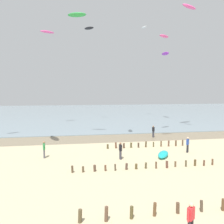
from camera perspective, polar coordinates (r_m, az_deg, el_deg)
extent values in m
cube|color=#84755B|center=(32.77, -3.17, -6.60)|extent=(120.00, 5.32, 0.01)
cube|color=#7F939E|center=(69.96, -6.38, -0.16)|extent=(160.00, 70.00, 0.10)
cylinder|color=brown|center=(13.17, -7.88, -24.06)|extent=(0.22, 0.22, 0.73)
cylinder|color=brown|center=(13.18, -1.42, -23.81)|extent=(0.22, 0.20, 0.80)
cylinder|color=brown|center=(13.43, 4.84, -23.45)|extent=(0.20, 0.19, 0.70)
cylinder|color=brown|center=(13.80, 10.48, -22.52)|extent=(0.19, 0.20, 0.77)
cylinder|color=brown|center=(14.36, 15.90, -21.79)|extent=(0.21, 0.21, 0.63)
cylinder|color=#4D3E31|center=(14.94, 21.18, -20.78)|extent=(0.17, 0.19, 0.65)
cylinder|color=brown|center=(15.48, 25.74, -19.89)|extent=(0.22, 0.22, 0.70)
cylinder|color=#4E3E2D|center=(20.01, -9.75, -13.72)|extent=(0.20, 0.20, 0.59)
cylinder|color=brown|center=(19.99, -7.15, -13.84)|extent=(0.18, 0.19, 0.50)
cylinder|color=brown|center=(20.08, -4.29, -13.64)|extent=(0.23, 0.24, 0.56)
cylinder|color=brown|center=(20.16, -1.64, -13.64)|extent=(0.18, 0.18, 0.50)
cylinder|color=#4B4030|center=(20.18, 0.81, -13.49)|extent=(0.16, 0.15, 0.58)
cylinder|color=brown|center=(20.47, 3.60, -13.25)|extent=(0.23, 0.21, 0.57)
cylinder|color=brown|center=(20.70, 5.98, -13.20)|extent=(0.22, 0.23, 0.47)
cylinder|color=brown|center=(20.93, 8.34, -12.92)|extent=(0.20, 0.20, 0.54)
cylinder|color=brown|center=(21.07, 10.81, -12.73)|extent=(0.15, 0.15, 0.60)
cylinder|color=brown|center=(21.40, 13.38, -12.47)|extent=(0.23, 0.24, 0.63)
cylinder|color=brown|center=(21.88, 15.35, -12.28)|extent=(0.18, 0.19, 0.50)
cylinder|color=brown|center=(22.21, 17.76, -11.98)|extent=(0.16, 0.18, 0.57)
cylinder|color=brown|center=(22.66, 19.79, -11.67)|extent=(0.21, 0.23, 0.59)
cylinder|color=brown|center=(22.96, 21.73, -11.59)|extent=(0.18, 0.17, 0.53)
cylinder|color=brown|center=(23.51, 23.52, -11.22)|extent=(0.16, 0.18, 0.56)
cylinder|color=#4D442A|center=(27.30, -1.08, -8.49)|extent=(0.22, 0.24, 0.54)
cylinder|color=brown|center=(27.47, 0.96, -8.23)|extent=(0.23, 0.21, 0.70)
cylinder|color=#4F392B|center=(27.60, 2.93, -8.28)|extent=(0.23, 0.24, 0.60)
cylinder|color=#4E4629|center=(27.85, 4.72, -8.15)|extent=(0.23, 0.24, 0.62)
cylinder|color=#4B3A2D|center=(28.00, 6.53, -8.11)|extent=(0.22, 0.22, 0.59)
cylinder|color=#4D3E28|center=(28.28, 8.35, -7.89)|extent=(0.23, 0.22, 0.70)
cylinder|color=brown|center=(28.60, 10.19, -7.86)|extent=(0.16, 0.17, 0.60)
cylinder|color=brown|center=(28.90, 12.00, -7.66)|extent=(0.17, 0.18, 0.69)
cylinder|color=brown|center=(29.22, 13.79, -7.54)|extent=(0.21, 0.20, 0.71)
cylinder|color=brown|center=(29.56, 15.47, -7.43)|extent=(0.21, 0.22, 0.70)
cylinder|color=brown|center=(29.99, 17.01, -7.26)|extent=(0.20, 0.21, 0.73)
cylinder|color=#383842|center=(34.28, 10.04, -5.40)|extent=(0.16, 0.16, 0.88)
cylinder|color=#383842|center=(34.09, 10.22, -5.46)|extent=(0.16, 0.16, 0.88)
cube|color=black|center=(34.05, 10.15, -4.20)|extent=(0.28, 0.39, 0.60)
sphere|color=#9E7051|center=(33.99, 10.16, -3.51)|extent=(0.22, 0.22, 0.22)
cylinder|color=black|center=(34.27, 9.95, -4.23)|extent=(0.09, 0.09, 0.52)
cylinder|color=black|center=(33.86, 10.35, -4.35)|extent=(0.09, 0.09, 0.52)
cylinder|color=#4C4C56|center=(24.76, -16.36, -9.75)|extent=(0.16, 0.16, 0.88)
cylinder|color=#4C4C56|center=(24.55, -16.37, -9.88)|extent=(0.16, 0.16, 0.88)
cube|color=#338C4C|center=(24.47, -16.41, -8.14)|extent=(0.26, 0.38, 0.60)
sphere|color=#9E7051|center=(24.38, -16.44, -7.18)|extent=(0.22, 0.22, 0.22)
cylinder|color=#338C4C|center=(24.72, -16.40, -8.13)|extent=(0.09, 0.09, 0.52)
cylinder|color=#338C4C|center=(24.25, -16.42, -8.39)|extent=(0.09, 0.09, 0.52)
cylinder|color=#232328|center=(27.10, 18.18, -8.48)|extent=(0.16, 0.16, 0.88)
cylinder|color=#232328|center=(26.90, 18.04, -8.58)|extent=(0.16, 0.16, 0.88)
cube|color=#2D4CA5|center=(26.83, 18.16, -7.00)|extent=(0.41, 0.41, 0.60)
sphere|color=beige|center=(26.75, 18.18, -6.12)|extent=(0.22, 0.22, 0.22)
cylinder|color=#2D4CA5|center=(27.07, 18.31, -7.00)|extent=(0.09, 0.09, 0.52)
cylinder|color=#2D4CA5|center=(26.62, 18.00, -7.20)|extent=(0.09, 0.09, 0.52)
cylinder|color=#383842|center=(23.35, 2.00, -10.46)|extent=(0.16, 0.16, 0.88)
cylinder|color=#383842|center=(23.15, 2.18, -10.60)|extent=(0.16, 0.16, 0.88)
cube|color=black|center=(23.06, 2.10, -8.76)|extent=(0.27, 0.39, 0.60)
sphere|color=#9E7051|center=(22.96, 2.10, -7.74)|extent=(0.22, 0.22, 0.22)
cylinder|color=black|center=(23.29, 1.90, -8.74)|extent=(0.09, 0.09, 0.52)
cylinder|color=black|center=(22.85, 2.29, -9.02)|extent=(0.09, 0.09, 0.52)
cube|color=red|center=(12.16, 18.88, -22.56)|extent=(0.42, 0.39, 0.60)
sphere|color=beige|center=(11.97, 18.94, -20.78)|extent=(0.22, 0.22, 0.22)
cylinder|color=red|center=(12.38, 19.41, -22.31)|extent=(0.09, 0.09, 0.52)
cylinder|color=red|center=(12.00, 18.31, -23.23)|extent=(0.09, 0.09, 0.52)
ellipsoid|color=#19B2B7|center=(24.65, 12.50, -10.16)|extent=(2.11, 2.70, 0.52)
ellipsoid|color=purple|center=(52.69, 12.99, 13.84)|extent=(1.14, 3.22, 0.80)
ellipsoid|color=#E54C99|center=(42.81, 18.51, 23.40)|extent=(3.61, 2.77, 0.97)
ellipsoid|color=white|center=(57.54, 7.86, 20.01)|extent=(1.15, 1.97, 0.36)
ellipsoid|color=#E54C99|center=(36.72, 12.71, 17.76)|extent=(2.17, 1.85, 0.39)
ellipsoid|color=#E54C99|center=(45.58, -15.66, 18.48)|extent=(2.69, 1.97, 0.44)
ellipsoid|color=green|center=(33.30, -8.64, 22.61)|extent=(2.66, 1.58, 0.70)
ellipsoid|color=black|center=(50.05, -5.70, 19.87)|extent=(2.25, 2.09, 0.64)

